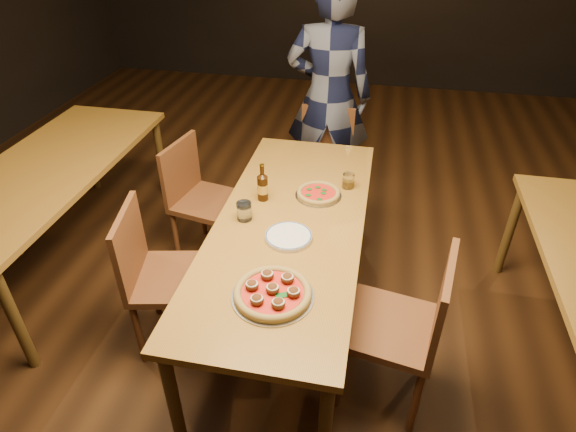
% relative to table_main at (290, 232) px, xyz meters
% --- Properties ---
extents(ground, '(9.00, 9.00, 0.00)m').
position_rel_table_main_xyz_m(ground, '(0.00, 0.00, -0.68)').
color(ground, black).
extents(room_shell, '(9.00, 9.00, 9.00)m').
position_rel_table_main_xyz_m(room_shell, '(0.00, 0.00, 1.18)').
color(room_shell, black).
rests_on(room_shell, ground).
extents(table_main, '(0.80, 2.00, 0.75)m').
position_rel_table_main_xyz_m(table_main, '(0.00, 0.00, 0.00)').
color(table_main, brown).
rests_on(table_main, ground).
extents(table_left, '(0.80, 2.00, 0.75)m').
position_rel_table_main_xyz_m(table_left, '(-1.70, 0.30, 0.00)').
color(table_left, brown).
rests_on(table_left, ground).
extents(chair_main_nw, '(0.52, 0.52, 0.94)m').
position_rel_table_main_xyz_m(chair_main_nw, '(-0.61, -0.26, -0.21)').
color(chair_main_nw, brown).
rests_on(chair_main_nw, ground).
extents(chair_main_sw, '(0.50, 0.50, 0.91)m').
position_rel_table_main_xyz_m(chair_main_sw, '(-0.69, 0.54, -0.22)').
color(chair_main_sw, brown).
rests_on(chair_main_sw, ground).
extents(chair_main_e, '(0.52, 0.52, 0.96)m').
position_rel_table_main_xyz_m(chair_main_e, '(0.58, -0.40, -0.20)').
color(chair_main_e, brown).
rests_on(chair_main_e, ground).
extents(chair_end, '(0.44, 0.44, 0.90)m').
position_rel_table_main_xyz_m(chair_end, '(0.01, 1.23, -0.23)').
color(chair_end, brown).
rests_on(chair_end, ground).
extents(pizza_meatball, '(0.37, 0.37, 0.07)m').
position_rel_table_main_xyz_m(pizza_meatball, '(0.04, -0.59, 0.10)').
color(pizza_meatball, '#B7B7BF').
rests_on(pizza_meatball, table_main).
extents(pizza_margherita, '(0.27, 0.27, 0.04)m').
position_rel_table_main_xyz_m(pizza_margherita, '(0.11, 0.29, 0.09)').
color(pizza_margherita, '#B7B7BF').
rests_on(pizza_margherita, table_main).
extents(plate_stack, '(0.24, 0.24, 0.02)m').
position_rel_table_main_xyz_m(plate_stack, '(0.02, -0.15, 0.08)').
color(plate_stack, white).
rests_on(plate_stack, table_main).
extents(beer_bottle, '(0.06, 0.06, 0.22)m').
position_rel_table_main_xyz_m(beer_bottle, '(-0.20, 0.19, 0.15)').
color(beer_bottle, black).
rests_on(beer_bottle, table_main).
extents(water_glass, '(0.08, 0.08, 0.10)m').
position_rel_table_main_xyz_m(water_glass, '(-0.25, -0.02, 0.12)').
color(water_glass, white).
rests_on(water_glass, table_main).
extents(amber_glass, '(0.07, 0.07, 0.09)m').
position_rel_table_main_xyz_m(amber_glass, '(0.28, 0.43, 0.12)').
color(amber_glass, '#936110').
rests_on(amber_glass, table_main).
extents(diner, '(0.68, 0.46, 1.83)m').
position_rel_table_main_xyz_m(diner, '(0.01, 1.48, 0.23)').
color(diner, black).
rests_on(diner, ground).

